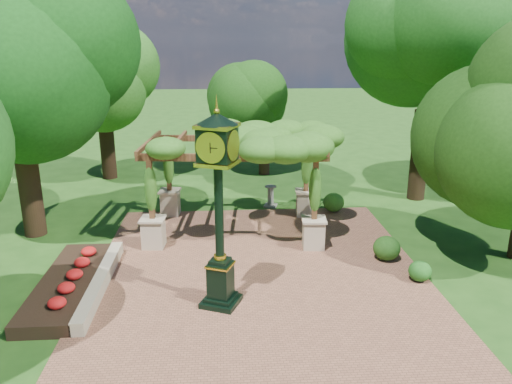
{
  "coord_description": "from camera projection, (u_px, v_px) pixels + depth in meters",
  "views": [
    {
      "loc": [
        -1.05,
        -12.64,
        6.87
      ],
      "look_at": [
        0.0,
        2.5,
        2.2
      ],
      "focal_mm": 35.0,
      "sensor_mm": 36.0,
      "label": 1
    }
  ],
  "objects": [
    {
      "name": "pedestal_clock",
      "position": [
        219.0,
        194.0,
        12.53
      ],
      "size": [
        1.35,
        1.35,
        5.25
      ],
      "rotation": [
        0.0,
        0.0,
        -0.4
      ],
      "color": "black",
      "rests_on": "brick_plaza"
    },
    {
      "name": "tree_east_far",
      "position": [
        431.0,
        34.0,
        20.36
      ],
      "size": [
        5.33,
        5.33,
        10.26
      ],
      "color": "black",
      "rests_on": "ground"
    },
    {
      "name": "ground",
      "position": [
        262.0,
        292.0,
        14.14
      ],
      "size": [
        120.0,
        120.0,
        0.0
      ],
      "primitive_type": "plane",
      "color": "#1E4714",
      "rests_on": "ground"
    },
    {
      "name": "shrub_front",
      "position": [
        420.0,
        271.0,
        14.64
      ],
      "size": [
        0.74,
        0.74,
        0.6
      ],
      "primitive_type": "ellipsoid",
      "rotation": [
        0.0,
        0.0,
        -0.11
      ],
      "color": "#1C5518",
      "rests_on": "brick_plaza"
    },
    {
      "name": "shrub_back",
      "position": [
        334.0,
        202.0,
        20.51
      ],
      "size": [
        1.05,
        1.05,
        0.78
      ],
      "primitive_type": "ellipsoid",
      "rotation": [
        0.0,
        0.0,
        -0.25
      ],
      "color": "#2F691E",
      "rests_on": "brick_plaza"
    },
    {
      "name": "shrub_mid",
      "position": [
        387.0,
        248.0,
        16.02
      ],
      "size": [
        0.97,
        0.97,
        0.78
      ],
      "primitive_type": "ellipsoid",
      "rotation": [
        0.0,
        0.0,
        -0.13
      ],
      "color": "#1F4A15",
      "rests_on": "brick_plaza"
    },
    {
      "name": "sundial",
      "position": [
        271.0,
        198.0,
        21.2
      ],
      "size": [
        0.63,
        0.63,
        0.92
      ],
      "rotation": [
        0.0,
        0.0,
        -0.3
      ],
      "color": "gray",
      "rests_on": "ground"
    },
    {
      "name": "tree_north",
      "position": [
        264.0,
        95.0,
        25.28
      ],
      "size": [
        4.02,
        4.02,
        6.01
      ],
      "color": "#362215",
      "rests_on": "ground"
    },
    {
      "name": "flower_bed",
      "position": [
        68.0,
        284.0,
        14.2
      ],
      "size": [
        1.5,
        5.0,
        0.36
      ],
      "primitive_type": "cube",
      "color": "red",
      "rests_on": "ground"
    },
    {
      "name": "border_wall",
      "position": [
        101.0,
        283.0,
        14.25
      ],
      "size": [
        0.35,
        5.0,
        0.4
      ],
      "primitive_type": "cube",
      "color": "#C6B793",
      "rests_on": "ground"
    },
    {
      "name": "brick_plaza",
      "position": [
        259.0,
        275.0,
        15.09
      ],
      "size": [
        10.0,
        12.0,
        0.04
      ],
      "primitive_type": "cube",
      "color": "brown",
      "rests_on": "ground"
    },
    {
      "name": "pergola",
      "position": [
        235.0,
        145.0,
        17.73
      ],
      "size": [
        6.62,
        4.46,
        3.98
      ],
      "rotation": [
        0.0,
        0.0,
        -0.08
      ],
      "color": "tan",
      "rests_on": "brick_plaza"
    },
    {
      "name": "tree_west_near",
      "position": [
        11.0,
        50.0,
        16.4
      ],
      "size": [
        5.13,
        5.13,
        9.5
      ],
      "color": "#372316",
      "rests_on": "ground"
    },
    {
      "name": "tree_west_far",
      "position": [
        101.0,
        70.0,
        24.17
      ],
      "size": [
        3.96,
        3.96,
        7.92
      ],
      "color": "black",
      "rests_on": "ground"
    }
  ]
}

